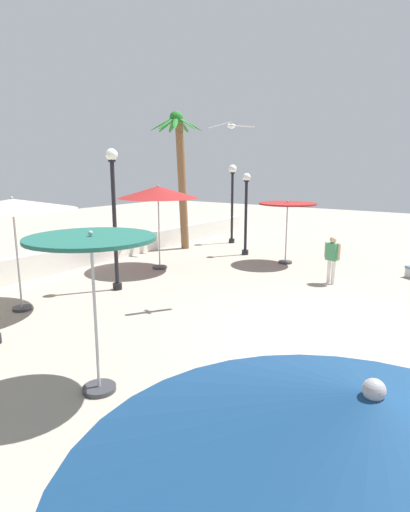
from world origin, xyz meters
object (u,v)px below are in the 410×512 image
object	(u,v)px
patio_umbrella_4	(12,205)
seagull_0	(231,126)
palm_tree_1	(180,167)
lamp_post_1	(114,207)
patio_umbrella_5	(287,209)
patio_umbrella_2	(368,453)
lounge_chair_2	(319,416)
patio_umbrella_1	(158,193)
patio_umbrella_0	(92,254)
lamp_post_0	(246,208)
lamp_post_3	(232,194)
guest_0	(332,256)

from	to	relation	value
patio_umbrella_4	seagull_0	xyz separation A→B (m)	(3.63, -4.14, 1.95)
palm_tree_1	lamp_post_1	distance (m)	6.70
patio_umbrella_4	patio_umbrella_5	xyz separation A→B (m)	(9.00, -3.39, -0.62)
patio_umbrella_2	lounge_chair_2	world-z (taller)	patio_umbrella_2
palm_tree_1	seagull_0	xyz separation A→B (m)	(-5.30, -5.81, 1.05)
patio_umbrella_5	lamp_post_1	distance (m)	6.82
patio_umbrella_5	seagull_0	distance (m)	5.99
patio_umbrella_1	seagull_0	world-z (taller)	seagull_0
palm_tree_1	lamp_post_1	bearing A→B (deg)	-159.28
patio_umbrella_0	patio_umbrella_5	xyz separation A→B (m)	(10.62, 1.42, -0.22)
lamp_post_0	lamp_post_1	bearing A→B (deg)	174.68
patio_umbrella_1	lamp_post_3	world-z (taller)	lamp_post_3
patio_umbrella_2	seagull_0	distance (m)	10.06
patio_umbrella_0	patio_umbrella_5	distance (m)	10.71
patio_umbrella_1	lamp_post_1	bearing A→B (deg)	-165.54
palm_tree_1	seagull_0	size ratio (longest dim) A/B	5.25
lamp_post_1	guest_0	xyz separation A→B (m)	(4.37, -5.13, -1.59)
lamp_post_1	palm_tree_1	bearing A→B (deg)	20.72
lamp_post_1	patio_umbrella_5	bearing A→B (deg)	-23.60
lamp_post_0	seagull_0	distance (m)	7.09
lamp_post_0	lamp_post_3	xyz separation A→B (m)	(2.10, 1.94, 0.43)
lounge_chair_2	guest_0	xyz separation A→B (m)	(7.96, 2.49, 0.52)
palm_tree_1	lamp_post_3	xyz separation A→B (m)	(2.71, -1.02, -1.24)
lamp_post_1	lamp_post_3	distance (m)	8.98
lamp_post_1	lounge_chair_2	world-z (taller)	lamp_post_1
lamp_post_0	patio_umbrella_4	bearing A→B (deg)	172.25
lounge_chair_2	patio_umbrella_0	bearing A→B (deg)	102.66
patio_umbrella_4	guest_0	world-z (taller)	patio_umbrella_4
palm_tree_1	lamp_post_3	bearing A→B (deg)	-20.75
lounge_chair_2	seagull_0	size ratio (longest dim) A/B	1.70
patio_umbrella_1	palm_tree_1	size ratio (longest dim) A/B	0.51
patio_umbrella_2	patio_umbrella_5	world-z (taller)	patio_umbrella_2
patio_umbrella_1	patio_umbrella_2	distance (m)	14.03
patio_umbrella_2	palm_tree_1	world-z (taller)	palm_tree_1
patio_umbrella_1	lamp_post_3	size ratio (longest dim) A/B	0.81
patio_umbrella_4	lamp_post_1	bearing A→B (deg)	-13.59
patio_umbrella_0	patio_umbrella_1	distance (m)	8.69
lamp_post_1	lamp_post_3	xyz separation A→B (m)	(8.88, 1.31, -0.11)
patio_umbrella_1	patio_umbrella_5	xyz separation A→B (m)	(3.42, -3.45, -0.65)
patio_umbrella_2	patio_umbrella_0	bearing A→B (deg)	59.24
lamp_post_3	seagull_0	world-z (taller)	seagull_0
patio_umbrella_2	patio_umbrella_4	xyz separation A→B (m)	(4.52, 9.68, 0.03)
patio_umbrella_0	patio_umbrella_1	size ratio (longest dim) A/B	0.89
patio_umbrella_4	lamp_post_0	world-z (taller)	lamp_post_0
lamp_post_0	lounge_chair_2	world-z (taller)	lamp_post_0
patio_umbrella_4	patio_umbrella_5	bearing A→B (deg)	-20.66
lamp_post_1	guest_0	size ratio (longest dim) A/B	2.74
lamp_post_0	guest_0	size ratio (longest dim) A/B	2.23
lamp_post_1	guest_0	world-z (taller)	lamp_post_1
patio_umbrella_5	seagull_0	bearing A→B (deg)	-172.09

